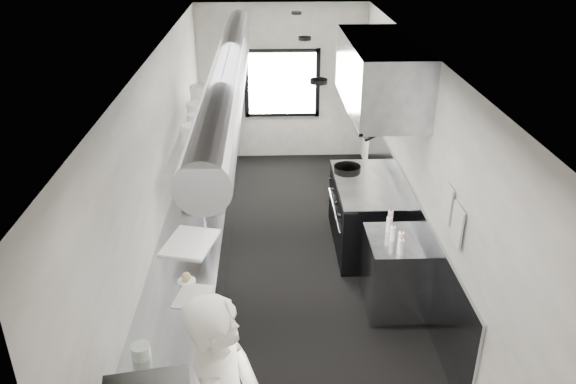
{
  "coord_description": "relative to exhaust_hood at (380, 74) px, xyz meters",
  "views": [
    {
      "loc": [
        -0.27,
        -6.13,
        4.15
      ],
      "look_at": [
        -0.05,
        -0.2,
        1.26
      ],
      "focal_mm": 35.78,
      "sensor_mm": 36.0,
      "label": 1
    }
  ],
  "objects": [
    {
      "name": "floor",
      "position": [
        -1.1,
        -0.7,
        -2.39
      ],
      "size": [
        3.0,
        8.0,
        0.01
      ],
      "primitive_type": "cube",
      "color": "black",
      "rests_on": "ground"
    },
    {
      "name": "ceiling",
      "position": [
        -1.1,
        -0.7,
        0.41
      ],
      "size": [
        3.0,
        8.0,
        0.01
      ],
      "primitive_type": "cube",
      "color": "beige",
      "rests_on": "wall_back"
    },
    {
      "name": "wall_back",
      "position": [
        -1.1,
        3.3,
        -0.99
      ],
      "size": [
        3.0,
        0.02,
        2.8
      ],
      "primitive_type": "cube",
      "color": "silver",
      "rests_on": "floor"
    },
    {
      "name": "wall_left",
      "position": [
        -2.6,
        -0.7,
        -0.99
      ],
      "size": [
        0.02,
        8.0,
        2.8
      ],
      "primitive_type": "cube",
      "color": "silver",
      "rests_on": "floor"
    },
    {
      "name": "wall_right",
      "position": [
        0.4,
        -0.7,
        -0.99
      ],
      "size": [
        0.02,
        8.0,
        2.8
      ],
      "primitive_type": "cube",
      "color": "silver",
      "rests_on": "floor"
    },
    {
      "name": "wall_cladding",
      "position": [
        0.38,
        -0.4,
        -1.84
      ],
      "size": [
        0.03,
        5.5,
        1.1
      ],
      "primitive_type": "cube",
      "color": "gray",
      "rests_on": "wall_right"
    },
    {
      "name": "hvac_duct",
      "position": [
        -1.8,
        -0.3,
        0.16
      ],
      "size": [
        0.4,
        6.4,
        0.4
      ],
      "primitive_type": "cylinder",
      "rotation": [
        1.57,
        0.0,
        0.0
      ],
      "color": "#919299",
      "rests_on": "ceiling"
    },
    {
      "name": "service_window",
      "position": [
        -1.1,
        3.26,
        -0.99
      ],
      "size": [
        1.36,
        0.05,
        1.25
      ],
      "color": "white",
      "rests_on": "wall_back"
    },
    {
      "name": "exhaust_hood",
      "position": [
        0.0,
        0.0,
        0.0
      ],
      "size": [
        0.81,
        2.2,
        0.88
      ],
      "color": "gray",
      "rests_on": "ceiling"
    },
    {
      "name": "prep_counter",
      "position": [
        -2.25,
        -1.2,
        -1.94
      ],
      "size": [
        0.7,
        6.0,
        0.9
      ],
      "primitive_type": "cube",
      "color": "gray",
      "rests_on": "floor"
    },
    {
      "name": "pass_shelf",
      "position": [
        -2.29,
        0.3,
        -0.86
      ],
      "size": [
        0.45,
        3.0,
        0.68
      ],
      "color": "gray",
      "rests_on": "prep_counter"
    },
    {
      "name": "range",
      "position": [
        -0.06,
        0.0,
        -1.92
      ],
      "size": [
        0.88,
        1.6,
        0.94
      ],
      "color": "black",
      "rests_on": "floor"
    },
    {
      "name": "bottle_station",
      "position": [
        0.05,
        -1.4,
        -1.94
      ],
      "size": [
        0.65,
        0.8,
        0.9
      ],
      "primitive_type": "cube",
      "color": "gray",
      "rests_on": "floor"
    },
    {
      "name": "far_work_table",
      "position": [
        -2.25,
        2.5,
        -1.94
      ],
      "size": [
        0.7,
        1.2,
        0.9
      ],
      "primitive_type": "cube",
      "color": "gray",
      "rests_on": "floor"
    },
    {
      "name": "notice_sheet_a",
      "position": [
        0.37,
        -1.9,
        -0.79
      ],
      "size": [
        0.02,
        0.28,
        0.38
      ],
      "primitive_type": "cube",
      "color": "beige",
      "rests_on": "wall_right"
    },
    {
      "name": "notice_sheet_b",
      "position": [
        0.37,
        -2.25,
        -0.84
      ],
      "size": [
        0.02,
        0.28,
        0.38
      ],
      "primitive_type": "cube",
      "color": "beige",
      "rests_on": "wall_right"
    },
    {
      "name": "deli_tub_b",
      "position": [
        -2.43,
        -3.18,
        -1.43
      ],
      "size": [
        0.17,
        0.17,
        0.11
      ],
      "primitive_type": "cylinder",
      "rotation": [
        0.0,
        0.0,
        -0.09
      ],
      "color": "#A7B3A5",
      "rests_on": "prep_counter"
    },
    {
      "name": "newspaper",
      "position": [
        -2.09,
        -2.38,
        -1.49
      ],
      "size": [
        0.38,
        0.45,
        0.01
      ],
      "primitive_type": "cube",
      "rotation": [
        0.0,
        0.0,
        -0.19
      ],
      "color": "white",
      "rests_on": "prep_counter"
    },
    {
      "name": "small_plate",
      "position": [
        -2.19,
        -2.13,
        -1.48
      ],
      "size": [
        0.21,
        0.21,
        0.01
      ],
      "primitive_type": "cylinder",
      "rotation": [
        0.0,
        0.0,
        0.23
      ],
      "color": "white",
      "rests_on": "prep_counter"
    },
    {
      "name": "pastry",
      "position": [
        -2.19,
        -2.13,
        -1.43
      ],
      "size": [
        0.09,
        0.09,
        0.09
      ],
      "primitive_type": "sphere",
      "color": "tan",
      "rests_on": "small_plate"
    },
    {
      "name": "cutting_board",
      "position": [
        -2.24,
        -1.4,
        -1.48
      ],
      "size": [
        0.63,
        0.75,
        0.02
      ],
      "primitive_type": "cube",
      "rotation": [
        0.0,
        0.0,
        -0.25
      ],
      "color": "white",
      "rests_on": "prep_counter"
    },
    {
      "name": "knife_block",
      "position": [
        -2.43,
        -0.15,
        -1.36
      ],
      "size": [
        0.14,
        0.25,
        0.27
      ],
      "primitive_type": "cube",
      "rotation": [
        0.0,
        0.0,
        -0.11
      ],
      "color": "brown",
      "rests_on": "prep_counter"
    },
    {
      "name": "plate_stack_a",
      "position": [
        -2.27,
        -0.3,
        -0.67
      ],
      "size": [
        0.35,
        0.35,
        0.31
      ],
      "primitive_type": "cylinder",
      "rotation": [
        0.0,
        0.0,
        -0.41
      ],
      "color": "white",
      "rests_on": "pass_shelf"
    },
    {
      "name": "plate_stack_b",
      "position": [
        -2.27,
        0.13,
        -0.67
      ],
      "size": [
        0.28,
        0.28,
        0.3
      ],
      "primitive_type": "cylinder",
      "rotation": [
        0.0,
        0.0,
        -0.23
      ],
      "color": "white",
      "rests_on": "pass_shelf"
    },
    {
      "name": "plate_stack_c",
      "position": [
        -2.28,
        0.35,
        -0.63
      ],
      "size": [
        0.29,
        0.29,
        0.38
      ],
      "primitive_type": "cylinder",
      "rotation": [
        0.0,
        0.0,
        -0.11
      ],
      "color": "white",
      "rests_on": "pass_shelf"
    },
    {
      "name": "plate_stack_d",
      "position": [
        -2.32,
        1.08,
        -0.62
      ],
      "size": [
        0.34,
        0.34,
        0.41
      ],
      "primitive_type": "cylinder",
      "rotation": [
        0.0,
        0.0,
        0.33
      ],
      "color": "white",
      "rests_on": "pass_shelf"
    },
    {
      "name": "squeeze_bottle_a",
      "position": [
        0.02,
        -1.7,
        -1.41
      ],
      "size": [
        0.07,
        0.07,
        0.17
      ],
      "primitive_type": "cylinder",
      "rotation": [
        0.0,
        0.0,
        -0.4
      ],
      "color": "white",
      "rests_on": "bottle_station"
    },
    {
      "name": "squeeze_bottle_b",
      "position": [
        0.04,
        -1.57,
        -1.4
      ],
      "size": [
        0.07,
        0.07,
        0.18
      ],
      "primitive_type": "cylinder",
      "rotation": [
        0.0,
        0.0,
        0.08
      ],
      "color": "white",
      "rests_on": "bottle_station"
    },
    {
      "name": "squeeze_bottle_c",
      "position": [
        -0.01,
        -1.41,
        -1.41
      ],
      "size": [
        0.06,
        0.06,
        0.17
      ],
      "primitive_type": "cylinder",
      "rotation": [
        0.0,
        0.0,
        0.15
      ],
      "color": "white",
      "rests_on": "bottle_station"
    },
    {
      "name": "squeeze_bottle_d",
      "position": [
        -0.02,
        -1.23,
        -1.4
      ],
      "size": [
        0.08,
        0.08,
        0.18
      ],
      "primitive_type": "cylinder",
      "rotation": [
        0.0,
        0.0,
        0.37
      ],
      "color": "white",
      "rests_on": "bottle_station"
    },
    {
      "name": "squeeze_bottle_e",
      "position": [
        0.03,
        -1.06,
        -1.4
      ],
      "size": [
        0.08,
        0.08,
        0.18
      ],
      "primitive_type": "cylinder",
      "rotation": [
        0.0,
        0.0,
        -0.43
      ],
      "color": "white",
      "rests_on": "bottle_station"
    }
  ]
}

